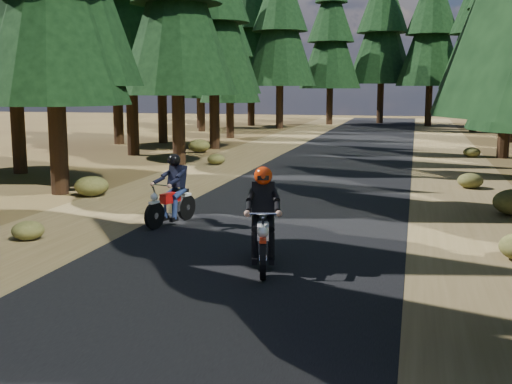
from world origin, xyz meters
TOP-DOWN VIEW (x-y plane):
  - ground at (0.00, 0.00)m, footprint 120.00×120.00m
  - road at (0.00, 5.00)m, footprint 6.00×100.00m
  - shoulder_l at (-4.60, 5.00)m, footprint 3.20×100.00m
  - shoulder_r at (4.60, 5.00)m, footprint 3.20×100.00m
  - understory_shrubs at (1.40, 8.23)m, footprint 15.95×30.49m
  - rider_lead at (0.54, -0.14)m, footprint 1.05×2.11m
  - rider_follow at (-2.40, 2.90)m, footprint 1.06×1.92m

SIDE VIEW (x-z plane):
  - ground at x=0.00m, z-range 0.00..0.00m
  - shoulder_l at x=-4.60m, z-range 0.00..0.01m
  - shoulder_r at x=4.60m, z-range 0.00..0.01m
  - road at x=0.00m, z-range 0.00..0.01m
  - understory_shrubs at x=1.40m, z-range -0.06..0.64m
  - rider_follow at x=-2.40m, z-range -0.27..1.38m
  - rider_lead at x=0.54m, z-range -0.30..1.51m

